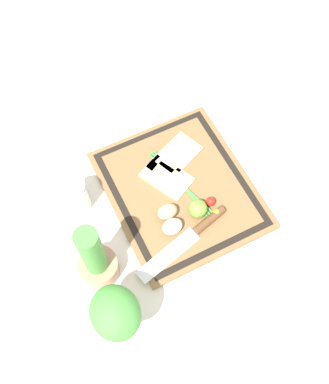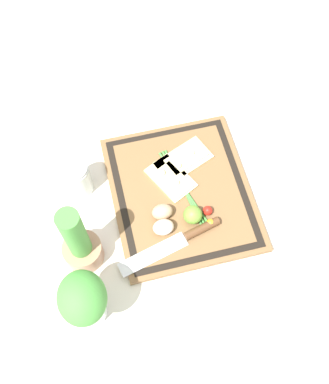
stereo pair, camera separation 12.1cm
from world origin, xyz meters
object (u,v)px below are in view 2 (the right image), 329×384
object	(u,v)px
cherry_tomato_yellow	(210,223)
herb_pot	(80,244)
cherry_tomato_red	(208,211)
herb_glass	(84,301)
pizza_slice_near	(184,160)
knife	(187,237)
egg_pink	(163,227)
egg_brown	(162,212)
sauce_jar	(78,179)
pizza_slice_far	(171,178)
lime	(193,215)

from	to	relation	value
cherry_tomato_yellow	herb_pot	distance (m)	0.34
cherry_tomato_red	herb_glass	xyz separation A→B (m)	(-0.18, 0.35, 0.08)
pizza_slice_near	cherry_tomato_red	bearing A→B (deg)	-173.80
knife	egg_pink	xyz separation A→B (m)	(0.03, 0.05, 0.01)
egg_brown	sauce_jar	world-z (taller)	sauce_jar
pizza_slice_far	knife	size ratio (longest dim) A/B	0.55
pizza_slice_far	herb_glass	distance (m)	0.42
pizza_slice_near	herb_pot	size ratio (longest dim) A/B	0.70
egg_brown	lime	distance (m)	0.08
egg_pink	herb_glass	world-z (taller)	herb_glass
pizza_slice_far	knife	distance (m)	0.18
egg_pink	cherry_tomato_yellow	xyz separation A→B (m)	(-0.01, -0.12, -0.01)
sauce_jar	herb_glass	world-z (taller)	herb_glass
knife	egg_pink	size ratio (longest dim) A/B	5.15
pizza_slice_far	cherry_tomato_yellow	world-z (taller)	same
egg_pink	herb_pot	bearing A→B (deg)	93.91
herb_pot	herb_glass	bearing A→B (deg)	177.12
sauce_jar	cherry_tomato_red	bearing A→B (deg)	-117.60
pizza_slice_far	cherry_tomato_red	bearing A→B (deg)	-150.24
pizza_slice_far	pizza_slice_near	bearing A→B (deg)	-45.32
pizza_slice_near	knife	distance (m)	0.23
knife	egg_brown	xyz separation A→B (m)	(0.08, 0.05, 0.01)
knife	egg_brown	bearing A→B (deg)	30.84
cherry_tomato_red	herb_glass	world-z (taller)	herb_glass
egg_brown	herb_pot	size ratio (longest dim) A/B	0.22
egg_brown	sauce_jar	bearing A→B (deg)	54.10
cherry_tomato_yellow	herb_pot	xyz separation A→B (m)	(-0.00, 0.34, 0.06)
cherry_tomato_red	cherry_tomato_yellow	distance (m)	0.04
egg_brown	cherry_tomato_red	bearing A→B (deg)	-100.31
lime	herb_pot	world-z (taller)	herb_pot
lime	cherry_tomato_red	world-z (taller)	lime
pizza_slice_near	sauce_jar	xyz separation A→B (m)	(-0.00, 0.30, 0.02)
knife	sauce_jar	distance (m)	0.33
pizza_slice_far	cherry_tomato_yellow	distance (m)	0.17
herb_pot	cherry_tomato_red	bearing A→B (deg)	-83.95
pizza_slice_far	herb_pot	bearing A→B (deg)	120.25
pizza_slice_near	pizza_slice_far	distance (m)	0.07
cherry_tomato_yellow	sauce_jar	world-z (taller)	sauce_jar
pizza_slice_near	lime	world-z (taller)	lime
knife	egg_pink	bearing A→B (deg)	57.09
egg_brown	herb_pot	distance (m)	0.23
cherry_tomato_red	cherry_tomato_yellow	xyz separation A→B (m)	(-0.04, 0.00, -0.00)
pizza_slice_far	herb_pot	size ratio (longest dim) A/B	0.63
egg_brown	lime	size ratio (longest dim) A/B	1.11
pizza_slice_near	herb_glass	world-z (taller)	herb_glass
herb_pot	egg_brown	bearing A→B (deg)	-75.36
egg_brown	egg_pink	size ratio (longest dim) A/B	1.00
egg_pink	cherry_tomato_yellow	size ratio (longest dim) A/B	2.35
egg_pink	egg_brown	bearing A→B (deg)	-9.59
knife	pizza_slice_far	bearing A→B (deg)	-0.96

